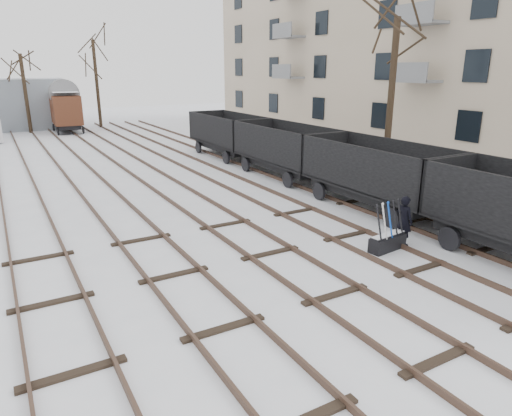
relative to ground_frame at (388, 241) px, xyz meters
The scene contains 13 objects.
ground 3.60m from the ground_frame, 155.01° to the right, with size 120.00×120.00×0.00m, color white.
tracks 12.59m from the ground_frame, 104.98° to the left, with size 13.90×52.00×0.16m.
apartment_block 22.25m from the ground_frame, 36.78° to the left, with size 10.12×45.00×16.10m.
shed_right 39.21m from the ground_frame, 100.67° to the left, with size 7.00×6.00×4.50m.
ground_frame is the anchor object (origin of this frame).
worker 0.90m from the ground_frame, ahead, with size 0.57×0.38×1.57m, color black.
freight_wagon_b 4.45m from the ground_frame, 51.27° to the left, with size 2.54×6.34×2.59m.
freight_wagon_c 10.23m from the ground_frame, 74.38° to the left, with size 2.54×6.34×2.59m.
freight_wagon_d 16.47m from the ground_frame, 80.39° to the left, with size 2.54×6.34×2.59m.
box_van_wagon 33.55m from the ground_frame, 97.19° to the left, with size 2.59×4.63×3.46m.
tree_near 9.14m from the ground_frame, 45.70° to the left, with size 0.30×0.30×7.41m, color black.
tree_far_left 35.36m from the ground_frame, 101.49° to the left, with size 0.30×0.30×6.46m, color black.
tree_far_right 35.72m from the ground_frame, 91.56° to the left, with size 0.30×0.30×7.75m, color black.
Camera 1 is at (-6.62, -7.66, 5.27)m, focal length 32.00 mm.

